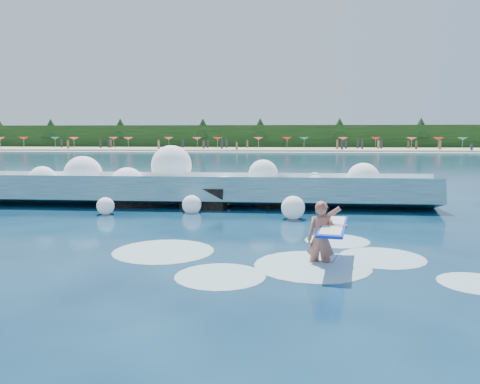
{
  "coord_description": "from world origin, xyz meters",
  "views": [
    {
      "loc": [
        2.79,
        -12.82,
        3.04
      ],
      "look_at": [
        1.5,
        2.0,
        1.2
      ],
      "focal_mm": 35.0,
      "sensor_mm": 36.0,
      "label": 1
    }
  ],
  "objects": [
    {
      "name": "ground",
      "position": [
        0.0,
        0.0,
        0.0
      ],
      "size": [
        200.0,
        200.0,
        0.0
      ],
      "primitive_type": "plane",
      "color": "#071E3A",
      "rests_on": "ground"
    },
    {
      "name": "beach",
      "position": [
        0.0,
        78.0,
        0.2
      ],
      "size": [
        140.0,
        20.0,
        0.4
      ],
      "primitive_type": "cube",
      "color": "tan",
      "rests_on": "ground"
    },
    {
      "name": "wet_band",
      "position": [
        0.0,
        67.0,
        0.04
      ],
      "size": [
        140.0,
        5.0,
        0.08
      ],
      "primitive_type": "cube",
      "color": "silver",
      "rests_on": "ground"
    },
    {
      "name": "treeline",
      "position": [
        0.0,
        88.0,
        2.5
      ],
      "size": [
        140.0,
        4.0,
        5.0
      ],
      "primitive_type": "cube",
      "color": "black",
      "rests_on": "ground"
    },
    {
      "name": "breaking_wave",
      "position": [
        -0.92,
        7.17,
        0.61
      ],
      "size": [
        20.14,
        3.07,
        1.74
      ],
      "color": "teal",
      "rests_on": "ground"
    },
    {
      "name": "rock_cluster",
      "position": [
        -0.69,
        7.09,
        0.45
      ],
      "size": [
        8.46,
        3.31,
        1.42
      ],
      "color": "black",
      "rests_on": "ground"
    },
    {
      "name": "surfer_with_board",
      "position": [
        3.81,
        -2.0,
        0.67
      ],
      "size": [
        1.15,
        2.97,
        1.81
      ],
      "color": "#A55D4D",
      "rests_on": "ground"
    },
    {
      "name": "wave_spray",
      "position": [
        -1.61,
        7.03,
        1.16
      ],
      "size": [
        15.05,
        5.07,
        2.64
      ],
      "color": "white",
      "rests_on": "ground"
    },
    {
      "name": "surf_foam",
      "position": [
        2.77,
        -1.65,
        0.0
      ],
      "size": [
        9.19,
        5.56,
        0.14
      ],
      "color": "silver",
      "rests_on": "ground"
    },
    {
      "name": "beach_umbrellas",
      "position": [
        0.0,
        80.0,
        2.25
      ],
      "size": [
        110.31,
        6.59,
        0.5
      ],
      "color": "#E44359",
      "rests_on": "ground"
    },
    {
      "name": "beachgoers",
      "position": [
        -7.42,
        74.62,
        1.13
      ],
      "size": [
        107.27,
        13.67,
        1.94
      ],
      "color": "#3F332D",
      "rests_on": "ground"
    }
  ]
}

